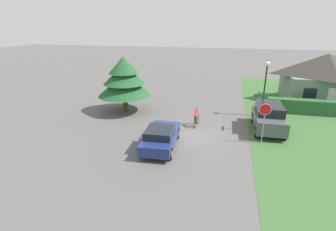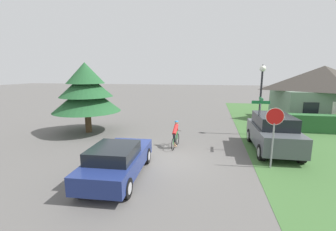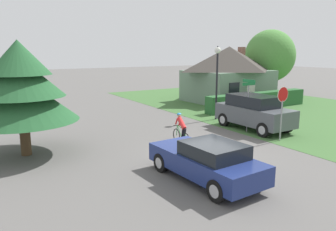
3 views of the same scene
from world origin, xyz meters
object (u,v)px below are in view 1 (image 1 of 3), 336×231
sedan_left_lane (161,137)px  stop_sign (265,115)px  cottage_house (324,77)px  street_lamp (266,77)px  conifer_tall_near (124,79)px  parked_suv_right (269,117)px  street_name_sign (259,105)px  cyclist (196,117)px

sedan_left_lane → stop_sign: 6.73m
cottage_house → stop_sign: bearing=-123.3°
cottage_house → street_lamp: cottage_house is taller
cottage_house → sedan_left_lane: (-12.88, -13.61, -1.75)m
cottage_house → conifer_tall_near: bearing=-160.7°
street_lamp → stop_sign: bearing=-95.1°
sedan_left_lane → parked_suv_right: bearing=-59.7°
parked_suv_right → street_name_sign: (-0.80, -0.30, 0.99)m
street_name_sign → cottage_house: bearing=53.9°
sedan_left_lane → street_lamp: (6.76, 7.78, 2.61)m
cottage_house → stop_sign: size_ratio=2.90×
parked_suv_right → street_name_sign: size_ratio=1.55×
cyclist → street_name_sign: 4.59m
cottage_house → parked_suv_right: (-5.98, -9.02, -1.47)m
cottage_house → street_name_sign: cottage_house is taller
stop_sign → street_lamp: size_ratio=0.57×
cyclist → street_name_sign: (4.41, 0.17, 1.26)m
stop_sign → street_lamp: street_lamp is taller
street_name_sign → street_lamp: bearing=79.1°
cottage_house → parked_suv_right: 10.92m
cyclist → street_lamp: street_lamp is taller
cyclist → parked_suv_right: bearing=-79.4°
parked_suv_right → conifer_tall_near: size_ratio=0.93×
parked_suv_right → street_lamp: street_lamp is taller
sedan_left_lane → cottage_house: bearing=-46.8°
sedan_left_lane → street_name_sign: bearing=-58.2°
conifer_tall_near → street_lamp: bearing=7.6°
parked_suv_right → conifer_tall_near: bearing=81.3°
cottage_house → street_lamp: bearing=-139.7°
conifer_tall_near → street_name_sign: bearing=-10.0°
stop_sign → sedan_left_lane: bearing=18.6°
cottage_house → street_lamp: size_ratio=1.66×
cyclist → stop_sign: bearing=-107.8°
parked_suv_right → street_name_sign: street_name_sign is taller
cyclist → stop_sign: size_ratio=0.61×
sedan_left_lane → street_name_sign: (6.09, 4.29, 1.27)m
conifer_tall_near → stop_sign: bearing=-20.0°
cyclist → street_name_sign: street_name_sign is taller
cyclist → street_name_sign: size_ratio=0.57×
cyclist → sedan_left_lane: bearing=163.3°
cottage_house → street_name_sign: (-6.79, -9.32, -0.47)m
street_lamp → conifer_tall_near: bearing=-172.4°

